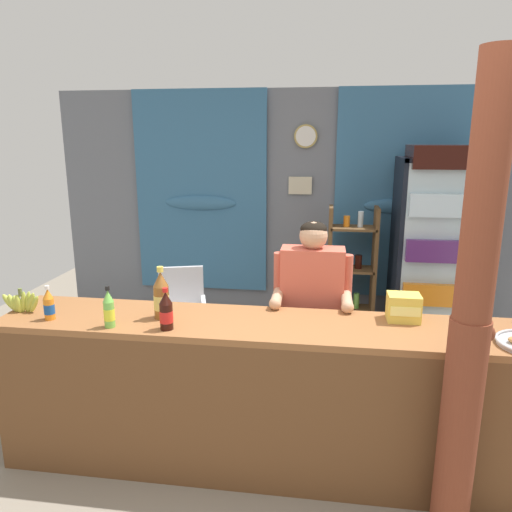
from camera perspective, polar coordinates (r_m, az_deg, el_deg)
The scene contains 14 objects.
ground_plane at distance 3.93m, azimuth 2.84°, elevation -17.41°, with size 7.33×7.33×0.00m, color gray.
back_wall_curtained at distance 5.15m, azimuth 4.81°, elevation 5.45°, with size 5.12×0.22×2.53m.
stall_counter at distance 2.95m, azimuth 1.32°, elevation -15.46°, with size 3.31×0.57×0.97m.
timber_post at distance 2.51m, azimuth 24.03°, elevation -7.96°, with size 0.21×0.19×2.41m.
drink_fridge at distance 4.80m, azimuth 20.60°, elevation 1.44°, with size 0.76×0.66×1.98m.
bottle_shelf_rack at distance 4.90m, azimuth 11.21°, elevation -2.05°, with size 0.48×0.28×1.39m.
plastic_lawn_chair at distance 4.56m, azimuth -8.77°, elevation -6.14°, with size 0.55×0.55×0.86m.
shopkeeper at distance 3.35m, azimuth 6.61°, elevation -5.26°, with size 0.54×0.42×1.50m.
soda_bottle_iced_tea at distance 2.98m, azimuth -11.16°, elevation -4.72°, with size 0.09×0.09×0.32m.
soda_bottle_orange_soda at distance 3.17m, azimuth -23.35°, elevation -5.37°, with size 0.06×0.06×0.21m.
soda_bottle_lime_soda at distance 2.92m, azimuth -17.04°, elevation -6.11°, with size 0.06×0.06×0.25m.
soda_bottle_cola at distance 2.81m, azimuth -10.60°, elevation -6.52°, with size 0.08×0.08×0.25m.
snack_box_instant_noodle at distance 3.03m, azimuth 17.09°, elevation -5.85°, with size 0.19×0.15×0.16m.
banana_bunch at distance 3.39m, azimuth -26.09°, elevation -5.01°, with size 0.27×0.06×0.16m.
Camera 1 is at (0.29, -2.22, 2.04)m, focal length 33.74 mm.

